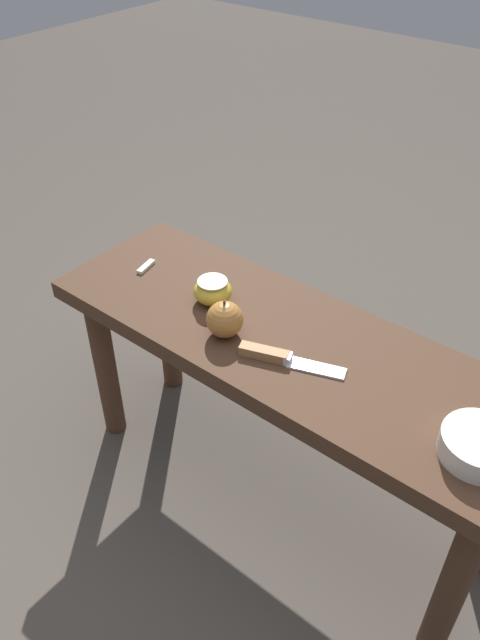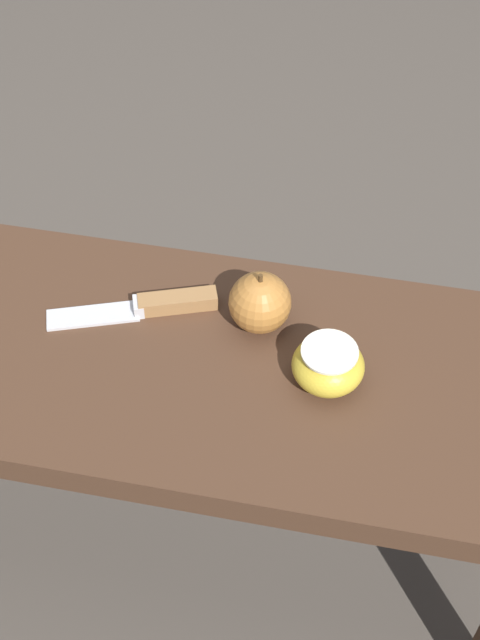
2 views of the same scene
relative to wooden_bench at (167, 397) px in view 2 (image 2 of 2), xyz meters
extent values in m
plane|color=#4C443D|center=(0.00, 0.00, -0.40)|extent=(8.00, 8.00, 0.00)
cube|color=#472D1E|center=(0.00, 0.00, 0.07)|extent=(1.04, 0.35, 0.04)
cube|color=silver|center=(0.10, -0.04, 0.09)|extent=(0.12, 0.07, 0.00)
cube|color=silver|center=(0.04, -0.06, 0.09)|extent=(0.02, 0.03, 0.02)
cube|color=#9E7042|center=(0.00, -0.07, 0.10)|extent=(0.10, 0.05, 0.02)
sphere|color=#B27233|center=(-0.10, -0.07, 0.12)|extent=(0.07, 0.07, 0.07)
cylinder|color=#4C3319|center=(-0.10, -0.07, 0.16)|extent=(0.01, 0.01, 0.01)
ellipsoid|color=gold|center=(-0.19, 0.00, 0.11)|extent=(0.08, 0.08, 0.05)
cylinder|color=white|center=(-0.19, 0.00, 0.14)|extent=(0.06, 0.06, 0.00)
camera|label=1|loc=(0.52, -0.80, 0.89)|focal=35.00mm
camera|label=2|loc=(-0.21, 0.62, 0.89)|focal=50.00mm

